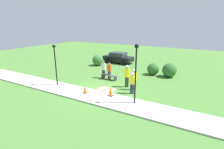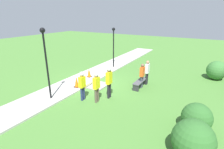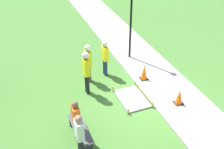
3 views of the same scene
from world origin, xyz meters
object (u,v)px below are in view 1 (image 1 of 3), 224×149
at_px(traffic_cone_near_patch, 85,89).
at_px(traffic_cone_far_patch, 111,91).
at_px(worker_assistant, 127,74).
at_px(worker_trainee, 134,77).
at_px(bystander_in_gray_shirt, 104,68).
at_px(lamppost_far, 55,59).
at_px(parked_car_black, 118,58).
at_px(lamppost_near, 136,66).
at_px(worker_supervisor, 132,81).
at_px(bystander_in_orange_shirt, 109,70).
at_px(park_bench, 109,76).

bearing_deg(traffic_cone_near_patch, traffic_cone_far_patch, 13.58).
bearing_deg(worker_assistant, worker_trainee, -22.50).
height_order(worker_trainee, bystander_in_gray_shirt, worker_trainee).
distance_m(lamppost_far, parked_car_black, 11.03).
bearing_deg(parked_car_black, lamppost_near, -55.42).
distance_m(worker_supervisor, lamppost_far, 6.80).
xyz_separation_m(bystander_in_orange_shirt, lamppost_far, (-3.04, -3.90, 1.50)).
xyz_separation_m(lamppost_far, parked_car_black, (0.32, 10.90, -1.68)).
distance_m(traffic_cone_near_patch, lamppost_near, 4.63).
bearing_deg(lamppost_near, lamppost_far, 179.77).
distance_m(traffic_cone_near_patch, park_bench, 4.08).
distance_m(park_bench, bystander_in_orange_shirt, 0.62).
distance_m(worker_supervisor, worker_assistant, 1.55).
height_order(worker_supervisor, bystander_in_gray_shirt, bystander_in_gray_shirt).
height_order(worker_assistant, lamppost_far, lamppost_far).
bearing_deg(parked_car_black, traffic_cone_near_patch, -73.15).
bearing_deg(park_bench, parked_car_black, 111.09).
relative_size(traffic_cone_far_patch, park_bench, 0.44).
bearing_deg(worker_assistant, bystander_in_orange_shirt, 155.19).
xyz_separation_m(worker_trainee, bystander_in_gray_shirt, (-3.94, 1.54, -0.09)).
xyz_separation_m(worker_supervisor, bystander_in_gray_shirt, (-4.14, 2.38, -0.04)).
height_order(park_bench, bystander_in_orange_shirt, bystander_in_orange_shirt).
height_order(worker_assistant, bystander_in_orange_shirt, worker_assistant).
bearing_deg(worker_assistant, worker_supervisor, -49.56).
bearing_deg(worker_assistant, lamppost_near, -55.90).
height_order(worker_trainee, lamppost_far, lamppost_far).
relative_size(worker_supervisor, worker_trainee, 0.96).
height_order(traffic_cone_near_patch, lamppost_near, lamppost_near).
relative_size(bystander_in_orange_shirt, bystander_in_gray_shirt, 0.97).
distance_m(traffic_cone_far_patch, worker_assistant, 2.68).
bearing_deg(worker_assistant, bystander_in_gray_shirt, 158.97).
xyz_separation_m(park_bench, worker_trainee, (3.18, -1.34, 0.73)).
distance_m(worker_supervisor, lamppost_near, 2.52).
height_order(lamppost_near, lamppost_far, lamppost_near).
relative_size(traffic_cone_far_patch, worker_trainee, 0.40).
distance_m(bystander_in_orange_shirt, parked_car_black, 7.51).
xyz_separation_m(worker_supervisor, bystander_in_orange_shirt, (-3.41, 2.29, -0.07)).
bearing_deg(parked_car_black, park_bench, -67.08).
relative_size(bystander_in_orange_shirt, lamppost_far, 0.47).
bearing_deg(traffic_cone_near_patch, parked_car_black, 105.03).
xyz_separation_m(traffic_cone_far_patch, worker_supervisor, (1.11, 1.41, 0.56)).
bearing_deg(lamppost_near, worker_assistant, 124.10).
bearing_deg(traffic_cone_far_patch, worker_trainee, 68.02).
relative_size(traffic_cone_far_patch, worker_assistant, 0.37).
bearing_deg(bystander_in_gray_shirt, worker_trainee, -21.33).
xyz_separation_m(traffic_cone_near_patch, lamppost_far, (-3.32, 0.29, 2.02)).
xyz_separation_m(park_bench, bystander_in_orange_shirt, (-0.03, 0.11, 0.61)).
relative_size(worker_trainee, lamppost_far, 0.51).
xyz_separation_m(traffic_cone_near_patch, worker_assistant, (2.12, 3.07, 0.76)).
xyz_separation_m(traffic_cone_far_patch, park_bench, (-2.28, 3.59, -0.12)).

